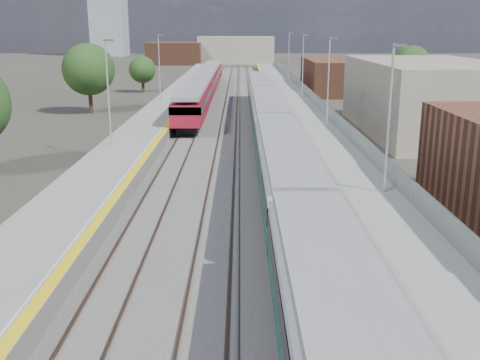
{
  "coord_description": "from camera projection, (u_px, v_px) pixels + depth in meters",
  "views": [
    {
      "loc": [
        -0.85,
        -5.89,
        9.24
      ],
      "look_at": [
        -0.86,
        20.01,
        2.2
      ],
      "focal_mm": 42.0,
      "sensor_mm": 36.0,
      "label": 1
    }
  ],
  "objects": [
    {
      "name": "ground",
      "position": [
        249.0,
        123.0,
        56.35
      ],
      "size": [
        320.0,
        320.0,
        0.0
      ],
      "primitive_type": "plane",
      "color": "#47443A",
      "rests_on": "ground"
    },
    {
      "name": "ballast_bed",
      "position": [
        227.0,
        119.0,
        58.76
      ],
      "size": [
        10.5,
        155.0,
        0.06
      ],
      "primitive_type": "cube",
      "color": "#565451",
      "rests_on": "ground"
    },
    {
      "name": "tracks",
      "position": [
        233.0,
        116.0,
        60.36
      ],
      "size": [
        8.96,
        160.0,
        0.17
      ],
      "color": "#4C3323",
      "rests_on": "ground"
    },
    {
      "name": "platform_right",
      "position": [
        299.0,
        114.0,
        58.61
      ],
      "size": [
        4.7,
        155.0,
        8.52
      ],
      "color": "slate",
      "rests_on": "ground"
    },
    {
      "name": "platform_left",
      "position": [
        162.0,
        114.0,
        58.62
      ],
      "size": [
        4.3,
        155.0,
        8.52
      ],
      "color": "slate",
      "rests_on": "ground"
    },
    {
      "name": "buildings",
      "position": [
        171.0,
        22.0,
        139.05
      ],
      "size": [
        72.0,
        185.5,
        40.0
      ],
      "color": "brown",
      "rests_on": "ground"
    },
    {
      "name": "green_train",
      "position": [
        274.0,
        134.0,
        38.72
      ],
      "size": [
        2.74,
        76.3,
        3.01
      ],
      "color": "black",
      "rests_on": "ground"
    },
    {
      "name": "red_train",
      "position": [
        205.0,
        84.0,
        74.24
      ],
      "size": [
        2.76,
        56.07,
        3.49
      ],
      "color": "black",
      "rests_on": "ground"
    },
    {
      "name": "tree_b",
      "position": [
        88.0,
        69.0,
        61.43
      ],
      "size": [
        5.67,
        5.67,
        7.68
      ],
      "color": "#382619",
      "rests_on": "ground"
    },
    {
      "name": "tree_c",
      "position": [
        142.0,
        70.0,
        82.07
      ],
      "size": [
        3.91,
        3.91,
        5.29
      ],
      "color": "#382619",
      "rests_on": "ground"
    },
    {
      "name": "tree_d",
      "position": [
        411.0,
        65.0,
        74.35
      ],
      "size": [
        5.2,
        5.2,
        7.04
      ],
      "color": "#382619",
      "rests_on": "ground"
    }
  ]
}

